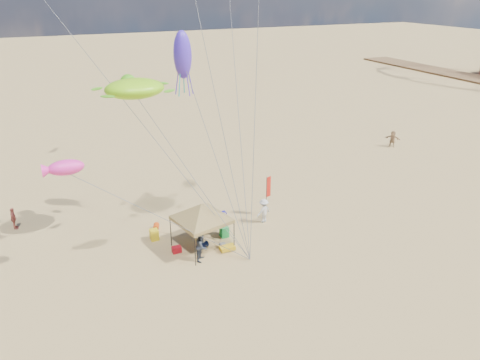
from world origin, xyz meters
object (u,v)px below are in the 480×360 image
(chair_yellow, at_px, (154,235))
(person_far_c, at_px, (393,139))
(cooler_blue, at_px, (222,215))
(person_far_a, at_px, (14,218))
(person_near_c, at_px, (264,211))
(feather_flag, at_px, (268,189))
(beach_cart, at_px, (227,248))
(cooler_red, at_px, (177,250))
(person_near_a, at_px, (223,224))
(canopy_tent, at_px, (201,206))
(person_near_b, at_px, (202,246))
(chair_green, at_px, (224,232))

(chair_yellow, height_order, person_far_c, person_far_c)
(cooler_blue, distance_m, person_far_a, 13.60)
(person_near_c, distance_m, person_far_c, 20.57)
(feather_flag, distance_m, beach_cart, 5.62)
(cooler_red, bearing_deg, beach_cart, -21.11)
(person_near_a, distance_m, person_far_c, 23.58)
(canopy_tent, relative_size, person_far_a, 3.61)
(cooler_red, distance_m, person_near_a, 3.49)
(feather_flag, bearing_deg, person_near_b, -150.79)
(cooler_red, height_order, chair_yellow, chair_yellow)
(beach_cart, distance_m, person_far_c, 24.84)
(person_near_b, bearing_deg, feather_flag, -23.21)
(feather_flag, bearing_deg, cooler_red, -164.18)
(person_near_a, bearing_deg, feather_flag, 170.29)
(person_near_a, xyz_separation_m, person_near_c, (3.09, 0.45, 0.05))
(beach_cart, height_order, person_near_a, person_near_a)
(person_near_b, height_order, person_near_c, person_near_b)
(cooler_red, height_order, person_near_a, person_near_a)
(feather_flag, relative_size, person_far_c, 1.78)
(chair_green, xyz_separation_m, person_far_c, (21.81, 9.29, 0.47))
(canopy_tent, height_order, person_near_a, canopy_tent)
(feather_flag, xyz_separation_m, person_far_c, (17.96, 7.82, -1.13))
(cooler_blue, height_order, chair_green, chair_green)
(chair_yellow, bearing_deg, person_far_a, 147.04)
(canopy_tent, bearing_deg, feather_flag, 21.26)
(feather_flag, relative_size, chair_green, 4.15)
(canopy_tent, distance_m, person_near_a, 2.86)
(chair_green, distance_m, person_near_b, 2.95)
(person_near_a, height_order, person_near_c, person_near_c)
(chair_yellow, xyz_separation_m, person_far_a, (-7.94, 5.15, 0.40))
(chair_green, xyz_separation_m, chair_yellow, (-4.14, 1.44, 0.00))
(chair_yellow, relative_size, person_near_a, 0.44)
(cooler_blue, xyz_separation_m, person_far_a, (-12.94, 4.13, 0.56))
(person_near_a, bearing_deg, chair_yellow, -44.23)
(cooler_blue, bearing_deg, person_far_c, 18.06)
(cooler_blue, relative_size, chair_green, 0.77)
(person_near_c, bearing_deg, cooler_blue, -54.48)
(feather_flag, bearing_deg, chair_green, -159.06)
(chair_green, relative_size, person_near_b, 0.39)
(canopy_tent, xyz_separation_m, feather_flag, (5.57, 2.17, -0.90))
(canopy_tent, relative_size, chair_green, 7.71)
(feather_flag, relative_size, person_near_c, 1.72)
(person_near_a, distance_m, person_far_a, 13.70)
(chair_green, height_order, person_near_a, person_near_a)
(chair_green, distance_m, person_near_a, 0.50)
(chair_green, bearing_deg, person_near_a, 77.67)
(chair_green, distance_m, person_far_a, 13.77)
(canopy_tent, relative_size, chair_yellow, 7.71)
(canopy_tent, bearing_deg, person_near_a, 27.35)
(cooler_red, height_order, person_near_b, person_near_b)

